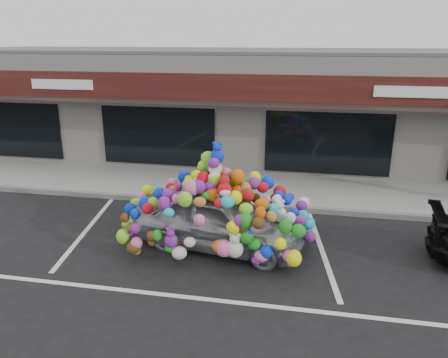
# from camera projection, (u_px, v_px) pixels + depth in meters

# --- Properties ---
(ground) EXTENTS (90.00, 90.00, 0.00)m
(ground) POSITION_uv_depth(u_px,v_px,m) (204.00, 244.00, 10.62)
(ground) COLOR black
(ground) RESTS_ON ground
(shop_building) EXTENTS (24.00, 7.20, 4.31)m
(shop_building) POSITION_uv_depth(u_px,v_px,m) (251.00, 104.00, 17.82)
(shop_building) COLOR silver
(shop_building) RESTS_ON ground
(sidewalk) EXTENTS (26.00, 3.00, 0.15)m
(sidewalk) POSITION_uv_depth(u_px,v_px,m) (232.00, 188.00, 14.33)
(sidewalk) COLOR gray
(sidewalk) RESTS_ON ground
(kerb) EXTENTS (26.00, 0.18, 0.16)m
(kerb) POSITION_uv_depth(u_px,v_px,m) (224.00, 204.00, 12.93)
(kerb) COLOR slate
(kerb) RESTS_ON ground
(parking_stripe_left) EXTENTS (0.73, 4.37, 0.01)m
(parking_stripe_left) POSITION_uv_depth(u_px,v_px,m) (87.00, 230.00, 11.38)
(parking_stripe_left) COLOR silver
(parking_stripe_left) RESTS_ON ground
(parking_stripe_mid) EXTENTS (0.73, 4.37, 0.01)m
(parking_stripe_mid) POSITION_uv_depth(u_px,v_px,m) (322.00, 250.00, 10.30)
(parking_stripe_mid) COLOR silver
(parking_stripe_mid) RESTS_ON ground
(lane_line) EXTENTS (14.00, 0.12, 0.01)m
(lane_line) POSITION_uv_depth(u_px,v_px,m) (281.00, 307.00, 8.11)
(lane_line) COLOR silver
(lane_line) RESTS_ON ground
(toy_car) EXTENTS (2.96, 4.60, 2.53)m
(toy_car) POSITION_uv_depth(u_px,v_px,m) (219.00, 213.00, 10.24)
(toy_car) COLOR #95999F
(toy_car) RESTS_ON ground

